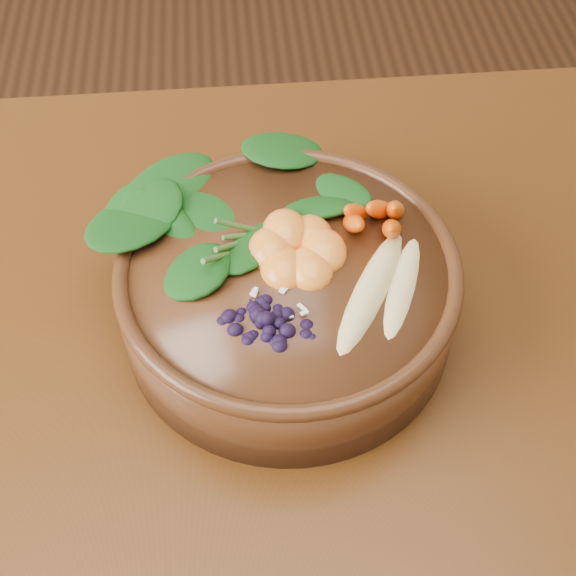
# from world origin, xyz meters

# --- Properties ---
(dining_table) EXTENTS (1.60, 0.90, 0.75)m
(dining_table) POSITION_xyz_m (0.00, 0.00, 0.66)
(dining_table) COLOR #331C0C
(dining_table) RESTS_ON ground
(stoneware_bowl) EXTENTS (0.36, 0.36, 0.07)m
(stoneware_bowl) POSITION_xyz_m (0.09, 0.11, 0.79)
(stoneware_bowl) COLOR #4F2B14
(stoneware_bowl) RESTS_ON dining_table
(kale_heap) EXTENTS (0.23, 0.22, 0.04)m
(kale_heap) POSITION_xyz_m (0.08, 0.18, 0.84)
(kale_heap) COLOR #134A12
(kale_heap) RESTS_ON stoneware_bowl
(carrot_cluster) EXTENTS (0.08, 0.08, 0.08)m
(carrot_cluster) POSITION_xyz_m (0.17, 0.16, 0.86)
(carrot_cluster) COLOR #E65707
(carrot_cluster) RESTS_ON stoneware_bowl
(banana_halves) EXTENTS (0.11, 0.14, 0.03)m
(banana_halves) POSITION_xyz_m (0.17, 0.09, 0.84)
(banana_halves) COLOR #E0CC84
(banana_halves) RESTS_ON stoneware_bowl
(mandarin_cluster) EXTENTS (0.11, 0.11, 0.03)m
(mandarin_cluster) POSITION_xyz_m (0.10, 0.13, 0.84)
(mandarin_cluster) COLOR orange
(mandarin_cluster) RESTS_ON stoneware_bowl
(blueberry_pile) EXTENTS (0.16, 0.14, 0.04)m
(blueberry_pile) POSITION_xyz_m (0.07, 0.06, 0.84)
(blueberry_pile) COLOR black
(blueberry_pile) RESTS_ON stoneware_bowl
(coconut_flakes) EXTENTS (0.11, 0.10, 0.01)m
(coconut_flakes) POSITION_xyz_m (0.09, 0.10, 0.83)
(coconut_flakes) COLOR white
(coconut_flakes) RESTS_ON stoneware_bowl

